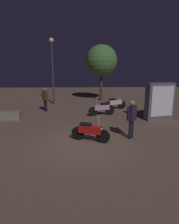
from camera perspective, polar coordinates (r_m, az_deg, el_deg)
ground_plane at (r=8.01m, az=-2.29°, el=-9.29°), size 40.00×40.00×0.00m
motorcycle_red_foreground at (r=8.19m, az=0.18°, el=-5.46°), size 1.58×0.71×1.11m
motorcycle_pink_parked_left at (r=12.35m, az=3.49°, el=1.03°), size 1.63×0.53×1.11m
motorcycle_white_parked_right at (r=14.13m, az=7.30°, el=2.54°), size 1.60×0.63×1.11m
person_rider_beside at (r=8.53m, az=11.98°, el=-1.13°), size 0.55×0.52×1.66m
person_bystander_far at (r=13.59m, az=-12.56°, el=4.09°), size 0.55×0.51×1.60m
streetlamp_near at (r=16.01m, az=-10.58°, el=13.61°), size 0.36×0.36×5.02m
tree_left_bg at (r=17.45m, az=3.43°, el=14.39°), size 2.65×2.65×4.72m
kiosk_billboard at (r=11.95m, az=19.41°, el=2.87°), size 1.67×0.85×2.10m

